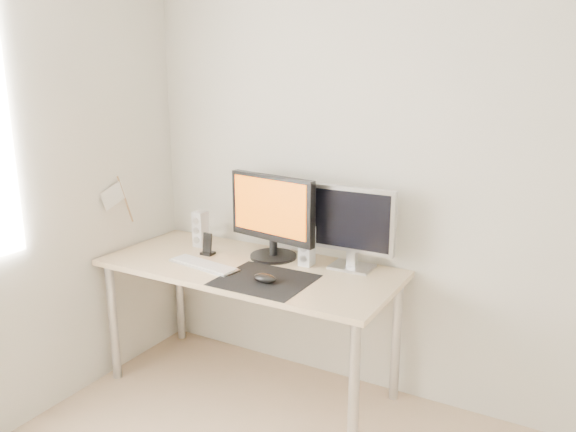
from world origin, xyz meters
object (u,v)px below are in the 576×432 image
at_px(keyboard, 204,265).
at_px(desk, 249,279).
at_px(phone_dock, 208,248).
at_px(speaker_right, 307,246).
at_px(mouse, 265,278).
at_px(speaker_left, 200,229).
at_px(second_monitor, 353,224).
at_px(main_monitor, 272,214).

bearing_deg(keyboard, desk, 32.19).
bearing_deg(phone_dock, speaker_right, 11.56).
relative_size(mouse, phone_dock, 0.98).
bearing_deg(desk, keyboard, -147.81).
height_order(speaker_left, phone_dock, speaker_left).
bearing_deg(speaker_right, desk, -149.45).
distance_m(mouse, keyboard, 0.42).
distance_m(second_monitor, phone_dock, 0.85).
bearing_deg(phone_dock, second_monitor, 13.09).
height_order(desk, speaker_right, speaker_right).
bearing_deg(speaker_left, keyboard, -50.08).
bearing_deg(keyboard, mouse, -6.92).
relative_size(main_monitor, speaker_right, 2.61).
bearing_deg(keyboard, second_monitor, 26.86).
bearing_deg(phone_dock, mouse, -23.11).
bearing_deg(speaker_left, desk, -18.92).
relative_size(speaker_left, phone_dock, 1.67).
height_order(mouse, keyboard, mouse).
height_order(second_monitor, phone_dock, second_monitor).
distance_m(second_monitor, speaker_right, 0.28).
bearing_deg(phone_dock, main_monitor, 19.97).
bearing_deg(phone_dock, keyboard, -59.34).
relative_size(main_monitor, second_monitor, 1.22).
xyz_separation_m(speaker_left, keyboard, (0.23, -0.28, -0.10)).
height_order(speaker_right, phone_dock, speaker_right).
xyz_separation_m(main_monitor, phone_dock, (-0.35, -0.13, -0.22)).
xyz_separation_m(speaker_left, speaker_right, (0.70, 0.01, 0.00)).
height_order(main_monitor, speaker_right, main_monitor).
bearing_deg(keyboard, main_monitor, 49.85).
bearing_deg(desk, speaker_left, 161.08).
bearing_deg(main_monitor, second_monitor, 7.47).
xyz_separation_m(keyboard, phone_dock, (-0.10, 0.17, 0.03)).
height_order(main_monitor, phone_dock, main_monitor).
bearing_deg(second_monitor, mouse, -125.39).
distance_m(mouse, phone_dock, 0.56).
bearing_deg(mouse, second_monitor, 54.61).
relative_size(keyboard, phone_dock, 3.44).
distance_m(mouse, desk, 0.29).
height_order(mouse, speaker_left, speaker_left).
bearing_deg(mouse, speaker_right, 80.36).
bearing_deg(desk, phone_dock, 172.24).
bearing_deg(desk, speaker_right, 30.55).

